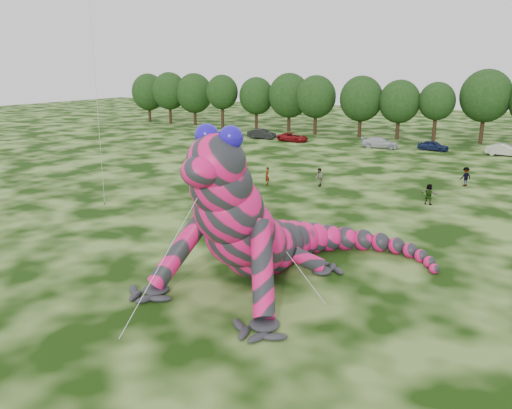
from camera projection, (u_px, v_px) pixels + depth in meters
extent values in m
plane|color=#16330A|center=(217.00, 279.00, 26.07)|extent=(240.00, 240.00, 0.00)
cylinder|color=silver|center=(95.00, 82.00, 35.41)|extent=(0.02, 0.02, 19.94)
cylinder|color=#382314|center=(105.00, 203.00, 40.16)|extent=(0.08, 0.08, 0.24)
imported|color=silver|center=(209.00, 131.00, 80.96)|extent=(4.14, 2.13, 1.35)
imported|color=black|center=(262.00, 134.00, 76.96)|extent=(4.54, 1.66, 1.49)
imported|color=maroon|center=(293.00, 137.00, 74.09)|extent=(4.95, 2.76, 1.31)
imported|color=silver|center=(380.00, 143.00, 68.22)|extent=(5.17, 2.64, 1.44)
imported|color=#131D44|center=(433.00, 146.00, 65.94)|extent=(4.14, 2.16, 1.34)
imported|color=#BDB6AD|center=(505.00, 150.00, 62.04)|extent=(4.52, 1.96, 1.45)
imported|color=gray|center=(319.00, 177.00, 46.12)|extent=(0.97, 1.04, 1.72)
imported|color=gray|center=(466.00, 177.00, 46.23)|extent=(1.28, 1.29, 1.79)
imported|color=gray|center=(429.00, 194.00, 40.05)|extent=(1.63, 0.78, 1.69)
imported|color=gray|center=(236.00, 146.00, 64.08)|extent=(0.93, 0.67, 1.78)
imported|color=gray|center=(267.00, 176.00, 46.51)|extent=(0.72, 0.74, 1.72)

